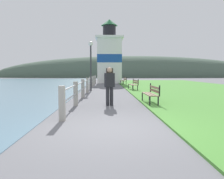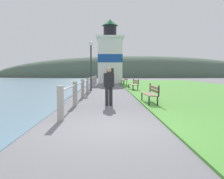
# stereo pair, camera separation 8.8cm
# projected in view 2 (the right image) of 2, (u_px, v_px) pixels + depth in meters

# --- Properties ---
(ground_plane) EXTENTS (160.00, 160.00, 0.00)m
(ground_plane) POSITION_uv_depth(u_px,v_px,m) (109.00, 129.00, 5.82)
(ground_plane) COLOR slate
(grass_verge) EXTENTS (12.00, 39.45, 0.06)m
(grass_verge) POSITION_uv_depth(u_px,v_px,m) (194.00, 89.00, 19.09)
(grass_verge) COLOR #4C8E38
(grass_verge) RESTS_ON ground_plane
(seawall_railing) EXTENTS (0.18, 21.53, 1.10)m
(seawall_railing) POSITION_uv_depth(u_px,v_px,m) (89.00, 83.00, 17.37)
(seawall_railing) COLOR #A8A399
(seawall_railing) RESTS_ON ground_plane
(park_bench_near) EXTENTS (0.51, 1.82, 0.94)m
(park_bench_near) POSITION_uv_depth(u_px,v_px,m) (151.00, 93.00, 10.33)
(park_bench_near) COLOR #846B51
(park_bench_near) RESTS_ON ground_plane
(park_bench_midway) EXTENTS (0.66, 1.88, 0.94)m
(park_bench_midway) POSITION_uv_depth(u_px,v_px,m) (134.00, 84.00, 18.08)
(park_bench_midway) COLOR #846B51
(park_bench_midway) RESTS_ON ground_plane
(park_bench_far) EXTENTS (0.62, 1.91, 0.94)m
(park_bench_far) POSITION_uv_depth(u_px,v_px,m) (125.00, 80.00, 25.69)
(park_bench_far) COLOR #846B51
(park_bench_far) RESTS_ON ground_plane
(lighthouse) EXTENTS (3.71, 3.71, 8.65)m
(lighthouse) POSITION_uv_depth(u_px,v_px,m) (110.00, 56.00, 29.98)
(lighthouse) COLOR white
(lighthouse) RESTS_ON ground_plane
(person_strolling) EXTENTS (0.47, 0.36, 1.72)m
(person_strolling) POSITION_uv_depth(u_px,v_px,m) (109.00, 85.00, 9.78)
(person_strolling) COLOR #28282D
(person_strolling) RESTS_ON ground_plane
(lamp_post) EXTENTS (0.36, 0.36, 3.96)m
(lamp_post) POSITION_uv_depth(u_px,v_px,m) (91.00, 57.00, 17.44)
(lamp_post) COLOR #333338
(lamp_post) RESTS_ON ground_plane
(distant_hillside) EXTENTS (80.00, 16.00, 12.00)m
(distant_hillside) POSITION_uv_depth(u_px,v_px,m) (135.00, 77.00, 62.10)
(distant_hillside) COLOR #475B4C
(distant_hillside) RESTS_ON ground_plane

